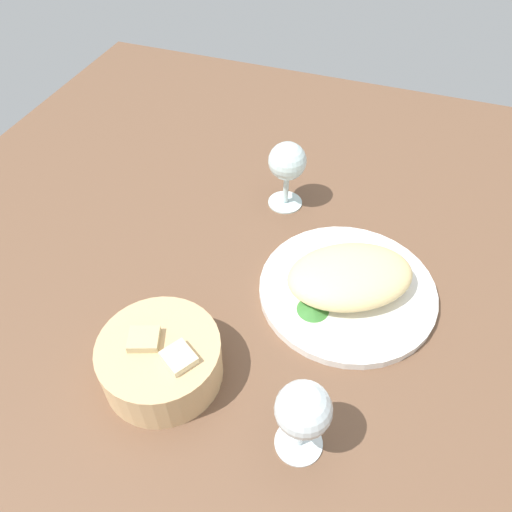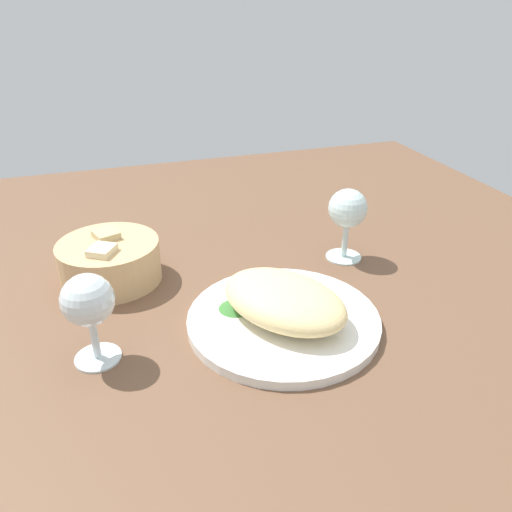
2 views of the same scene
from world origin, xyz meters
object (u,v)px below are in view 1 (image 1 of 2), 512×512
object	(u,v)px
bread_basket	(161,360)
wine_glass_far	(303,412)
wine_glass_near	(287,165)
plate	(347,290)

from	to	relation	value
bread_basket	wine_glass_far	bearing A→B (deg)	170.95
wine_glass_near	wine_glass_far	distance (cm)	45.22
wine_glass_far	wine_glass_near	bearing A→B (deg)	-70.55
plate	bread_basket	xyz separation A→B (cm)	(20.31, 22.21, 2.79)
plate	wine_glass_far	distance (cm)	26.50
wine_glass_near	wine_glass_far	xyz separation A→B (cm)	(-15.06, 42.64, -0.38)
bread_basket	wine_glass_near	xyz separation A→B (cm)	(-4.88, -39.46, 5.17)
plate	bread_basket	size ratio (longest dim) A/B	1.69
bread_basket	wine_glass_near	bearing A→B (deg)	-97.06
plate	wine_glass_far	world-z (taller)	wine_glass_far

